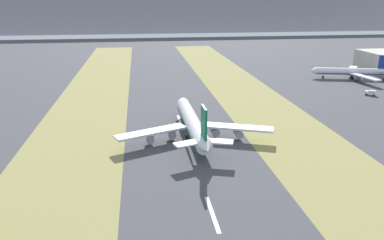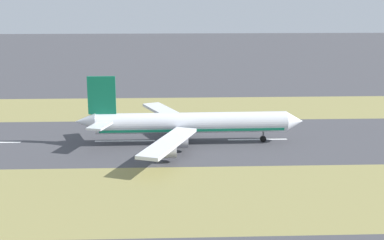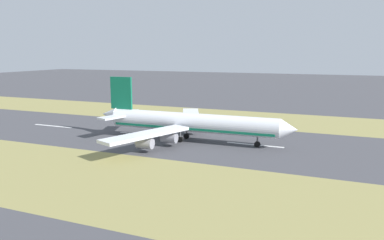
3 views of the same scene
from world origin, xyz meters
name	(u,v)px [view 3 (image 3 of 3)]	position (x,y,z in m)	size (l,w,h in m)	color
ground_plane	(183,138)	(0.00, 0.00, 0.00)	(800.00, 800.00, 0.00)	#424247
grass_median_west	(223,117)	(-45.00, 0.00, 0.00)	(40.00, 600.00, 0.01)	olive
grass_median_east	(103,180)	(45.00, 0.00, 0.00)	(40.00, 600.00, 0.01)	olive
centreline_dash_near	(53,126)	(0.00, -55.45, 0.01)	(1.20, 18.00, 0.01)	silver
centreline_dash_mid	(143,134)	(0.00, -15.45, 0.01)	(1.20, 18.00, 0.01)	silver
centreline_dash_far	(255,145)	(0.00, 24.55, 0.01)	(1.20, 18.00, 0.01)	silver
airplane_main_jet	(187,123)	(2.98, 2.65, 6.02)	(64.13, 67.09, 20.20)	silver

